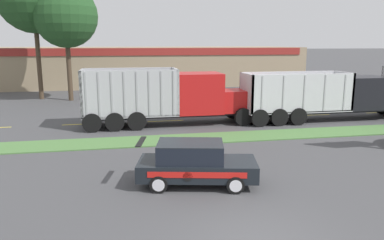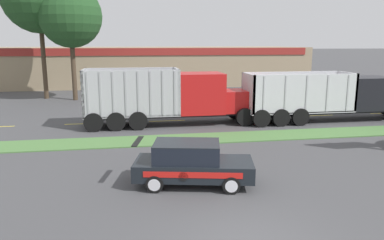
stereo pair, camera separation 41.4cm
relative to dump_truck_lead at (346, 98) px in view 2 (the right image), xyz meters
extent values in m
cube|color=#517F42|center=(-11.44, -3.41, -1.49)|extent=(120.00, 2.19, 0.06)
cube|color=yellow|center=(-17.28, 1.68, -1.52)|extent=(2.40, 0.14, 0.01)
cube|color=yellow|center=(-11.88, 1.68, -1.52)|extent=(2.40, 0.14, 0.01)
cube|color=yellow|center=(-6.48, 1.68, -1.52)|extent=(2.40, 0.14, 0.01)
cube|color=yellow|center=(-1.08, 1.68, -1.52)|extent=(2.40, 0.14, 0.01)
cube|color=black|center=(-0.92, 0.00, -0.88)|extent=(12.07, 1.31, 0.18)
cube|color=black|center=(1.46, 0.00, 0.28)|extent=(2.90, 2.38, 2.15)
cylinder|color=silver|center=(-0.09, -0.77, 0.98)|extent=(0.14, 0.14, 1.39)
cube|color=silver|center=(-3.47, 0.00, -0.73)|extent=(6.96, 2.38, 0.12)
cube|color=silver|center=(-0.07, 0.00, 0.48)|extent=(0.16, 2.38, 2.42)
cube|color=silver|center=(-6.87, 0.00, 0.48)|extent=(0.16, 2.38, 2.42)
cube|color=silver|center=(-3.47, -1.11, 0.48)|extent=(6.96, 0.16, 2.42)
cube|color=silver|center=(-3.47, 1.11, 0.48)|extent=(6.96, 0.16, 2.42)
cube|color=#BCBCC1|center=(-6.26, -1.21, 0.48)|extent=(0.10, 0.04, 2.30)
cube|color=#BCBCC1|center=(-4.86, -1.21, 0.48)|extent=(0.10, 0.04, 2.30)
cube|color=#BCBCC1|center=(-3.47, -1.21, 0.48)|extent=(0.10, 0.04, 2.30)
cube|color=#BCBCC1|center=(-2.08, -1.21, 0.48)|extent=(0.10, 0.04, 2.30)
cube|color=#BCBCC1|center=(-0.69, -1.21, 0.48)|extent=(0.10, 0.04, 2.30)
cylinder|color=black|center=(-6.35, -1.17, -0.97)|extent=(1.10, 0.30, 1.10)
cylinder|color=black|center=(-6.35, 1.17, -0.97)|extent=(1.10, 0.30, 1.10)
cylinder|color=black|center=(-5.07, -1.17, -0.97)|extent=(1.10, 0.30, 1.10)
cylinder|color=black|center=(-5.07, 1.17, -0.97)|extent=(1.10, 0.30, 1.10)
cylinder|color=black|center=(-3.80, -1.17, -0.97)|extent=(1.10, 0.30, 1.10)
cylinder|color=black|center=(-3.80, 1.17, -0.97)|extent=(1.10, 0.30, 1.10)
cube|color=black|center=(-11.54, 0.51, -0.87)|extent=(11.03, 1.33, 0.18)
cube|color=red|center=(-7.25, 0.51, -0.09)|extent=(2.45, 1.98, 1.38)
cube|color=#B7B7BC|center=(-5.99, 0.51, -0.09)|extent=(0.06, 1.69, 1.18)
cube|color=red|center=(-9.89, 0.51, 0.47)|extent=(2.83, 2.42, 2.51)
cube|color=black|center=(-8.46, 0.51, 0.91)|extent=(0.04, 2.06, 1.13)
cylinder|color=silver|center=(-11.40, -0.28, 1.26)|extent=(0.14, 0.14, 1.58)
cube|color=#B7B7BC|center=(-14.18, 0.51, -0.72)|extent=(5.76, 2.42, 0.12)
cube|color=#B7B7BC|center=(-11.38, 0.51, 0.66)|extent=(0.16, 2.42, 2.76)
cube|color=#B7B7BC|center=(-16.98, 0.51, 0.66)|extent=(0.16, 2.42, 2.76)
cube|color=#B7B7BC|center=(-14.18, -0.62, 0.66)|extent=(5.76, 0.16, 2.76)
cube|color=#B7B7BC|center=(-14.18, 1.64, 0.66)|extent=(5.76, 0.16, 2.76)
cube|color=#A3A3A8|center=(-16.70, -0.72, 0.66)|extent=(0.10, 0.04, 2.63)
cube|color=#A3A3A8|center=(-15.98, -0.72, 0.66)|extent=(0.10, 0.04, 2.63)
cube|color=#A3A3A8|center=(-15.26, -0.72, 0.66)|extent=(0.10, 0.04, 2.63)
cube|color=#A3A3A8|center=(-14.54, -0.72, 0.66)|extent=(0.10, 0.04, 2.63)
cube|color=#A3A3A8|center=(-13.82, -0.72, 0.66)|extent=(0.10, 0.04, 2.63)
cube|color=#A3A3A8|center=(-13.10, -0.72, 0.66)|extent=(0.10, 0.04, 2.63)
cube|color=#A3A3A8|center=(-12.38, -0.72, 0.66)|extent=(0.10, 0.04, 2.63)
cube|color=#A3A3A8|center=(-11.66, -0.72, 0.66)|extent=(0.10, 0.04, 2.63)
cylinder|color=black|center=(-7.25, -0.68, -0.96)|extent=(1.11, 0.30, 1.11)
cylinder|color=black|center=(-7.25, 1.70, -0.96)|extent=(1.11, 0.30, 1.11)
cylinder|color=black|center=(-16.46, -0.68, -0.96)|extent=(1.11, 0.30, 1.11)
cylinder|color=black|center=(-16.46, 1.70, -0.96)|extent=(1.11, 0.30, 1.11)
cylinder|color=black|center=(-15.17, -0.68, -0.96)|extent=(1.11, 0.30, 1.11)
cylinder|color=black|center=(-15.17, 1.70, -0.96)|extent=(1.11, 0.30, 1.11)
cylinder|color=black|center=(-13.87, -0.68, -0.96)|extent=(1.11, 0.30, 1.11)
cylinder|color=black|center=(-13.87, 1.70, -0.96)|extent=(1.11, 0.30, 1.11)
cube|color=black|center=(-12.12, -9.86, -0.91)|extent=(4.56, 2.63, 0.61)
cube|color=black|center=(-12.37, -9.80, -0.29)|extent=(2.63, 2.01, 0.64)
cube|color=black|center=(-12.37, -9.80, 0.05)|extent=(2.63, 2.01, 0.04)
cube|color=black|center=(-14.12, -9.42, 0.09)|extent=(0.50, 1.41, 0.03)
cube|color=red|center=(-12.31, -10.72, -0.85)|extent=(3.35, 0.75, 0.21)
cylinder|color=black|center=(-12.63, -10.66, -0.91)|extent=(0.33, 0.08, 0.33)
cylinder|color=black|center=(-11.01, -10.96, -1.21)|extent=(0.65, 0.33, 0.62)
cylinder|color=silver|center=(-11.03, -11.06, -1.21)|extent=(0.43, 0.10, 0.43)
cylinder|color=black|center=(-10.65, -9.32, -1.21)|extent=(0.65, 0.33, 0.62)
cylinder|color=silver|center=(-10.62, -9.22, -1.21)|extent=(0.43, 0.10, 0.43)
cylinder|color=black|center=(-13.60, -10.39, -1.21)|extent=(0.65, 0.33, 0.62)
cylinder|color=silver|center=(-13.62, -10.50, -1.21)|extent=(0.43, 0.10, 0.43)
cylinder|color=black|center=(-13.24, -8.75, -1.21)|extent=(0.65, 0.33, 0.62)
cylinder|color=silver|center=(-13.22, -8.65, -1.21)|extent=(0.43, 0.10, 0.43)
cube|color=#9E896B|center=(-11.94, 25.66, 0.77)|extent=(38.92, 12.00, 4.58)
cube|color=maroon|center=(-11.94, 19.61, 2.61)|extent=(36.97, 0.10, 0.80)
cylinder|color=#473828|center=(-19.16, 12.39, 1.42)|extent=(0.42, 0.42, 5.88)
sphere|color=#234C23|center=(-19.16, 12.39, 5.87)|extent=(5.48, 5.48, 5.48)
cylinder|color=#473828|center=(-21.94, 13.79, 2.17)|extent=(0.40, 0.40, 7.38)
camera|label=1|loc=(-14.80, -22.61, 3.60)|focal=35.00mm
camera|label=2|loc=(-14.39, -22.69, 3.60)|focal=35.00mm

